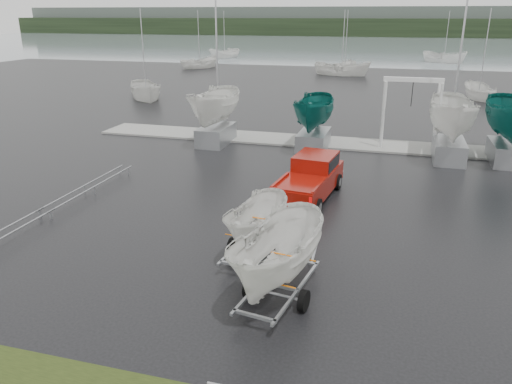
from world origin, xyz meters
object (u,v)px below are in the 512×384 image
(trailer_parked, at_px, (280,205))
(boat_hoist, at_px, (411,103))
(trailer_hitched, at_px, (258,189))
(pickup_truck, at_px, (311,177))

(trailer_parked, xyz_separation_m, boat_hoist, (3.47, 18.23, -0.17))
(trailer_hitched, distance_m, trailer_parked, 2.78)
(pickup_truck, bearing_deg, boat_hoist, 73.94)
(pickup_truck, relative_size, trailer_hitched, 1.28)
(trailer_hitched, relative_size, boat_hoist, 1.03)
(trailer_parked, height_order, boat_hoist, trailer_parked)
(boat_hoist, bearing_deg, pickup_truck, -112.59)
(trailer_hitched, xyz_separation_m, trailer_parked, (1.28, -2.42, 0.51))
(trailer_hitched, relative_size, trailer_parked, 0.81)
(pickup_truck, height_order, boat_hoist, boat_hoist)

